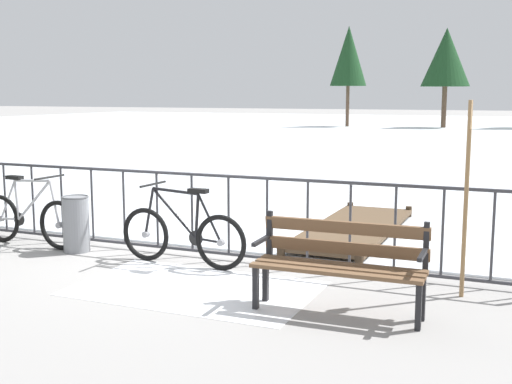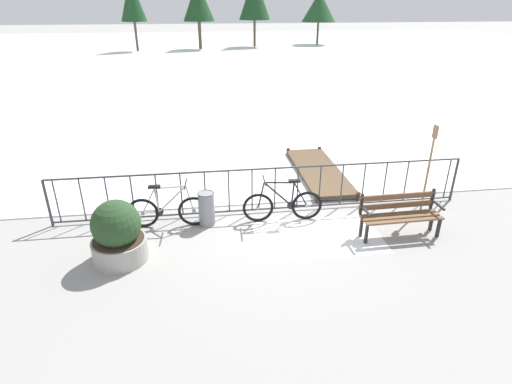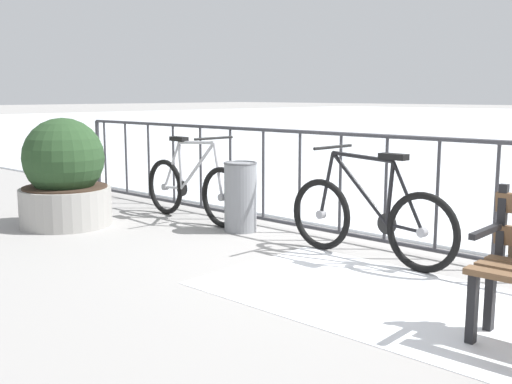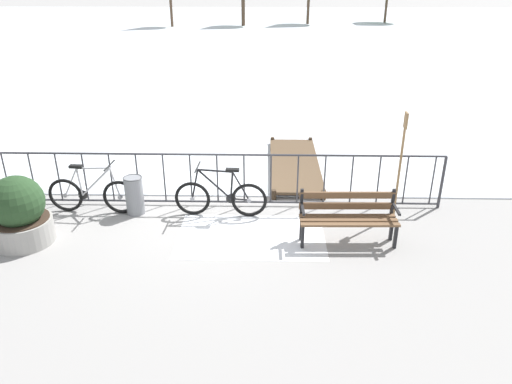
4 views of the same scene
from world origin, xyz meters
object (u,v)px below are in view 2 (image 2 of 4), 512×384
object	(u,v)px
planter_with_shrub	(118,234)
oar_upright	(429,163)
park_bench	(400,212)
trash_bin	(207,208)
bicycle_near_railing	(168,211)
bicycle_second	(283,205)

from	to	relation	value
planter_with_shrub	oar_upright	bearing A→B (deg)	9.54
park_bench	oar_upright	xyz separation A→B (m)	(1.02, 0.92, 0.63)
park_bench	trash_bin	distance (m)	3.92
bicycle_near_railing	oar_upright	bearing A→B (deg)	-0.41
park_bench	planter_with_shrub	bearing A→B (deg)	-178.31
bicycle_near_railing	trash_bin	xyz separation A→B (m)	(0.79, -0.02, 0.00)
bicycle_near_railing	bicycle_second	xyz separation A→B (m)	(2.41, -0.08, 0.00)
bicycle_second	planter_with_shrub	bearing A→B (deg)	-162.11
bicycle_second	oar_upright	bearing A→B (deg)	0.74
bicycle_second	trash_bin	world-z (taller)	bicycle_second
park_bench	planter_with_shrub	size ratio (longest dim) A/B	1.37
bicycle_second	oar_upright	world-z (taller)	oar_upright
bicycle_second	park_bench	bearing A→B (deg)	-21.90
park_bench	oar_upright	bearing A→B (deg)	42.13
park_bench	bicycle_near_railing	bearing A→B (deg)	168.19
oar_upright	park_bench	bearing A→B (deg)	-137.87
planter_with_shrub	park_bench	bearing A→B (deg)	1.69
bicycle_second	oar_upright	size ratio (longest dim) A/B	0.86
park_bench	oar_upright	distance (m)	1.51
bicycle_near_railing	park_bench	xyz separation A→B (m)	(4.60, -0.96, 0.14)
bicycle_second	trash_bin	bearing A→B (deg)	177.69
bicycle_second	park_bench	world-z (taller)	bicycle_second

